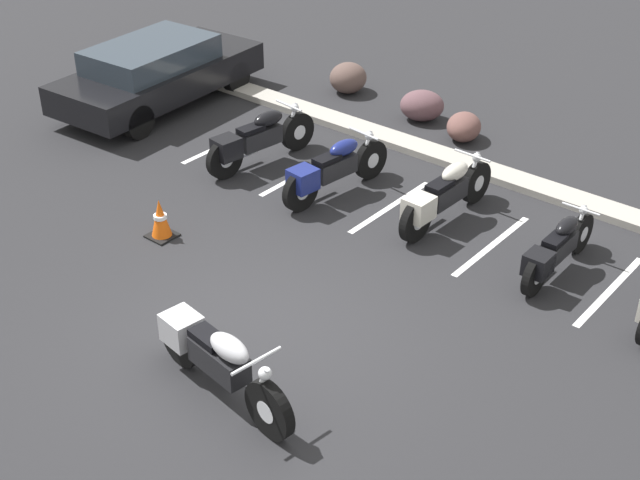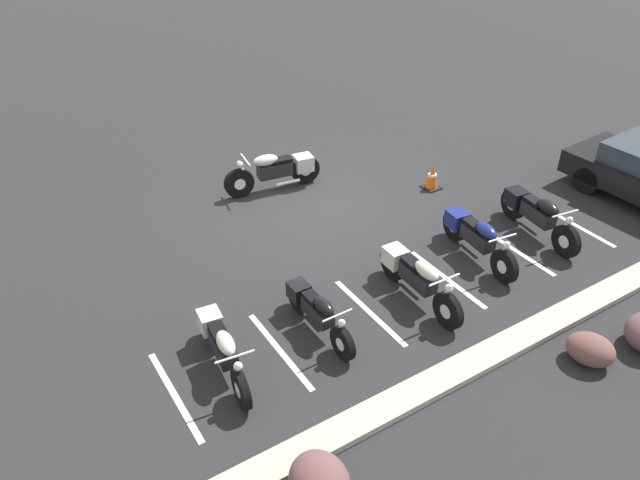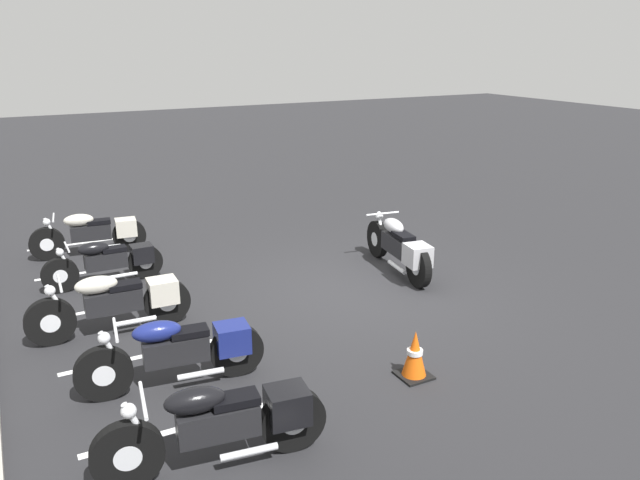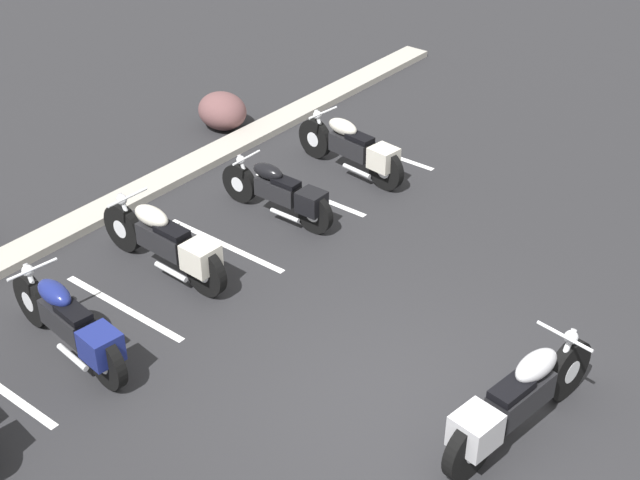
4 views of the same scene
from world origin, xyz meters
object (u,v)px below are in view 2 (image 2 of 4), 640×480
Objects in this scene: landscape_rock_0 at (590,349)px; traffic_cone at (432,177)px; motorcycle_silver_featured at (277,170)px; parked_bike_2 at (416,276)px; parked_bike_4 at (222,346)px; parked_bike_3 at (316,310)px; parked_bike_1 at (476,236)px; parked_bike_0 at (536,213)px.

traffic_cone reaches higher than landscape_rock_0.
motorcycle_silver_featured is at bearing -79.39° from landscape_rock_0.
parked_bike_4 is at bearing -91.66° from parked_bike_2.
motorcycle_silver_featured reaches higher than parked_bike_2.
landscape_rock_0 is at bearing 47.40° from parked_bike_3.
motorcycle_silver_featured is 7.87m from landscape_rock_0.
parked_bike_3 is (3.85, 0.17, -0.05)m from parked_bike_1.
traffic_cone is (-1.68, -5.80, 0.04)m from landscape_rock_0.
traffic_cone is at bearing 137.00° from parked_bike_2.
parked_bike_2 is 1.14× the size of parked_bike_3.
parked_bike_0 is 1.01× the size of parked_bike_2.
motorcycle_silver_featured is at bearing -133.93° from parked_bike_0.
parked_bike_3 is (5.52, 0.13, -0.06)m from parked_bike_0.
motorcycle_silver_featured is 5.08m from parked_bike_3.
parked_bike_2 is at bearing -64.47° from landscape_rock_0.
parked_bike_3 is at bearing 29.13° from traffic_cone.
parked_bike_3 is (1.99, -0.22, -0.06)m from parked_bike_2.
parked_bike_3 is at bearing -42.18° from landscape_rock_0.
parked_bike_1 reaches higher than landscape_rock_0.
parked_bike_0 reaches higher than parked_bike_4.
motorcycle_silver_featured is 3.08× the size of landscape_rock_0.
motorcycle_silver_featured is at bearing -31.78° from traffic_cone.
parked_bike_1 is (-1.97, 4.55, -0.02)m from motorcycle_silver_featured.
parked_bike_0 is 1.02× the size of parked_bike_1.
landscape_rock_0 is at bearing 108.67° from motorcycle_silver_featured.
landscape_rock_0 is 6.04m from traffic_cone.
parked_bike_2 is 3.10m from landscape_rock_0.
landscape_rock_0 is (-1.45, 7.74, -0.24)m from motorcycle_silver_featured.
parked_bike_1 is at bearing 103.93° from parked_bike_2.
parked_bike_0 is 1.07× the size of parked_bike_4.
traffic_cone is at bearing -106.12° from landscape_rock_0.
parked_bike_4 is 7.28m from traffic_cone.
parked_bike_0 is 3.69× the size of traffic_cone.
parked_bike_0 is at bearing 97.67° from parked_bike_2.
landscape_rock_0 is at bearing -2.40° from parked_bike_1.
traffic_cone is (-6.73, -2.77, -0.16)m from parked_bike_4.
motorcycle_silver_featured is at bearing 149.06° from parked_bike_4.
parked_bike_2 reaches higher than landscape_rock_0.
parked_bike_3 is 5.73m from traffic_cone.
parked_bike_0 is at bearing 90.92° from parked_bike_3.
parked_bike_3 is at bearing 95.84° from parked_bike_4.
parked_bike_0 is 7.25m from parked_bike_4.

